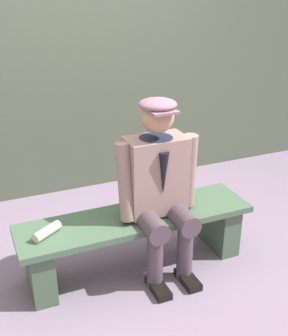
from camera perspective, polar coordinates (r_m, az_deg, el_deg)
ground_plane at (r=3.22m, az=-0.95°, el=-12.94°), size 30.00×30.00×0.00m
bench at (r=3.06m, az=-0.99°, el=-8.68°), size 1.65×0.43×0.43m
seated_man at (r=2.87m, az=2.02°, el=-2.08°), size 0.58×0.55×1.24m
rolled_magazine at (r=2.82m, az=-12.79°, el=-8.23°), size 0.21×0.17×0.06m
stadium_wall at (r=4.17m, az=-9.36°, el=10.84°), size 12.00×0.24×2.04m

